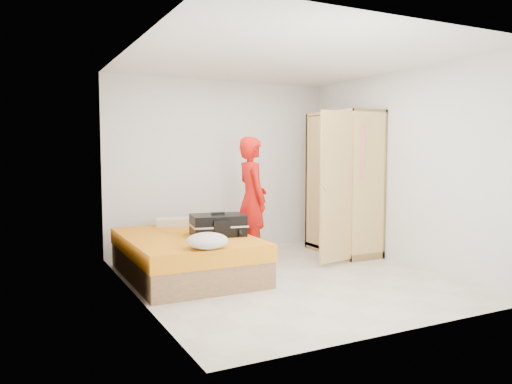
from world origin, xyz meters
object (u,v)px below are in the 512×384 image
person (252,199)px  suitcase (218,225)px  wardrobe (343,187)px  round_cushion (207,241)px  bed (186,256)px

person → suitcase: size_ratio=2.38×
wardrobe → person: bearing=172.7°
person → round_cushion: (-1.16, -1.29, -0.28)m
bed → suitcase: suitcase is taller
wardrobe → round_cushion: bearing=-156.7°
wardrobe → suitcase: bearing=-170.0°
person → suitcase: (-0.74, -0.56, -0.24)m
person → suitcase: 0.96m
person → round_cushion: bearing=142.6°
bed → wardrobe: size_ratio=0.96×
wardrobe → round_cushion: (-2.57, -1.11, -0.41)m
bed → suitcase: (0.35, -0.16, 0.37)m
suitcase → round_cushion: (-0.42, -0.73, -0.04)m
suitcase → wardrobe: bearing=19.9°
wardrobe → person: 1.42m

